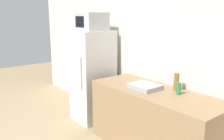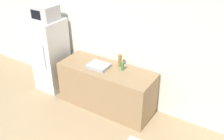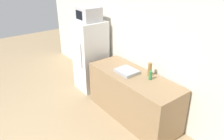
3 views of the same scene
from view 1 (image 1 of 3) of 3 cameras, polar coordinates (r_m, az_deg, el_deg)
The scene contains 7 objects.
wall_back at distance 3.56m, azimuth 14.94°, elevation 2.99°, with size 8.00×0.06×2.60m, color silver.
refrigerator at distance 4.42m, azimuth -4.42°, elevation -1.39°, with size 0.58×0.67×1.60m.
microwave at distance 4.28m, azimuth -4.66°, elevation 10.99°, with size 0.45×0.42×0.30m.
counter at distance 3.51m, azimuth 9.48°, elevation -11.57°, with size 1.91×0.71×0.88m, color #937551.
sink_basin at distance 3.42m, azimuth 7.45°, elevation -3.75°, with size 0.40×0.32×0.06m, color #9EA3A8.
bottle_tall at distance 3.39m, azimuth 14.48°, elevation -2.64°, with size 0.07×0.07×0.24m, color olive.
bottle_short at distance 3.25m, azimuth 15.00°, elevation -4.12°, with size 0.06×0.06×0.15m, color #2D7F42.
Camera 1 is at (2.08, 0.31, 1.88)m, focal length 40.00 mm.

